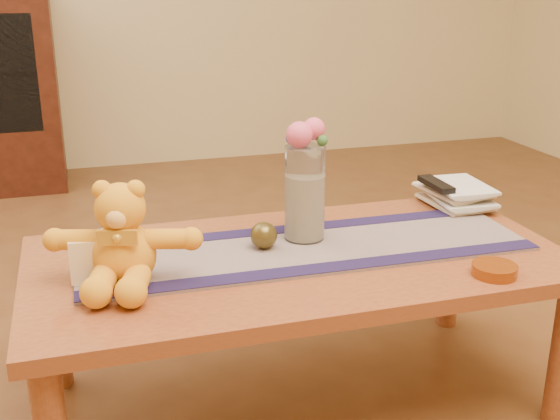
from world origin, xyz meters
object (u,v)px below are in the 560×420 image
object	(u,v)px
teddy_bear	(123,234)
amber_dish	(494,270)
pillar_candle	(90,257)
book_bottom	(433,206)
glass_vase	(305,193)
bronze_ball	(264,235)
tv_remote	(436,184)

from	to	relation	value
teddy_bear	amber_dish	size ratio (longest dim) A/B	3.11
pillar_candle	book_bottom	distance (m)	1.07
teddy_bear	glass_vase	distance (m)	0.51
pillar_candle	glass_vase	distance (m)	0.59
teddy_bear	bronze_ball	xyz separation A→B (m)	(0.37, 0.10, -0.08)
bronze_ball	tv_remote	size ratio (longest dim) A/B	0.45
amber_dish	book_bottom	bearing A→B (deg)	78.38
glass_vase	book_bottom	distance (m)	0.51
teddy_bear	bronze_ball	world-z (taller)	teddy_bear
pillar_candle	bronze_ball	bearing A→B (deg)	7.46
tv_remote	glass_vase	bearing A→B (deg)	-164.76
pillar_candle	glass_vase	size ratio (longest dim) A/B	0.41
glass_vase	bronze_ball	bearing A→B (deg)	-163.06
pillar_candle	bronze_ball	xyz separation A→B (m)	(0.45, 0.06, -0.02)
book_bottom	amber_dish	xyz separation A→B (m)	(-0.10, -0.49, 0.00)
bronze_ball	amber_dish	bearing A→B (deg)	-32.43
book_bottom	amber_dish	size ratio (longest dim) A/B	2.01
book_bottom	tv_remote	bearing A→B (deg)	-93.00
pillar_candle	amber_dish	bearing A→B (deg)	-15.27
tv_remote	pillar_candle	bearing A→B (deg)	-167.80
teddy_bear	tv_remote	size ratio (longest dim) A/B	2.16
tv_remote	bronze_ball	bearing A→B (deg)	-164.39
teddy_bear	book_bottom	size ratio (longest dim) A/B	1.55
book_bottom	amber_dish	world-z (taller)	amber_dish
bronze_ball	pillar_candle	bearing A→B (deg)	-172.54
glass_vase	tv_remote	world-z (taller)	glass_vase
book_bottom	amber_dish	distance (m)	0.50
amber_dish	teddy_bear	bearing A→B (deg)	165.79
teddy_bear	bronze_ball	size ratio (longest dim) A/B	4.78
teddy_bear	bronze_ball	bearing A→B (deg)	30.39
teddy_bear	pillar_candle	size ratio (longest dim) A/B	3.26
pillar_candle	glass_vase	bearing A→B (deg)	9.61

